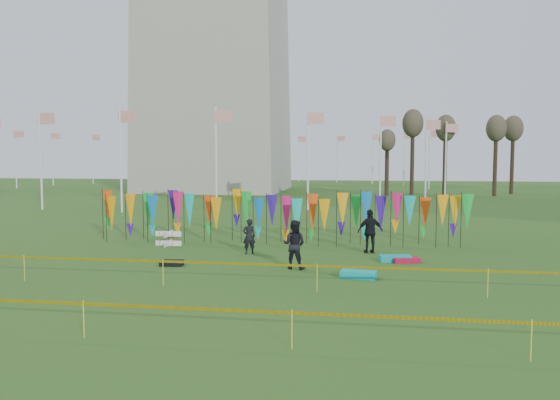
# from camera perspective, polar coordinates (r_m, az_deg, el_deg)

# --- Properties ---
(ground) EXTENTS (160.00, 160.00, 0.00)m
(ground) POSITION_cam_1_polar(r_m,az_deg,el_deg) (20.40, -3.80, -7.55)
(ground) COLOR #265217
(ground) RESTS_ON ground
(flagpole_ring) EXTENTS (57.40, 56.16, 8.00)m
(flagpole_ring) POSITION_cam_1_polar(r_m,az_deg,el_deg) (69.92, -6.57, 4.29)
(flagpole_ring) COLOR silver
(flagpole_ring) RESTS_ON ground
(banner_row) EXTENTS (18.64, 0.64, 2.46)m
(banner_row) POSITION_cam_1_polar(r_m,az_deg,el_deg) (26.81, -0.07, -1.20)
(banner_row) COLOR black
(banner_row) RESTS_ON ground
(caution_tape_near) EXTENTS (26.00, 0.02, 0.90)m
(caution_tape_near) POSITION_cam_1_polar(r_m,az_deg,el_deg) (17.93, -6.23, -6.70)
(caution_tape_near) COLOR #DCBE04
(caution_tape_near) RESTS_ON ground
(caution_tape_far) EXTENTS (26.00, 0.02, 0.90)m
(caution_tape_far) POSITION_cam_1_polar(r_m,az_deg,el_deg) (13.05, -12.28, -11.07)
(caution_tape_far) COLOR #DCBE04
(caution_tape_far) RESTS_ON ground
(box_kite) EXTENTS (0.66, 0.66, 0.73)m
(box_kite) POSITION_cam_1_polar(r_m,az_deg,el_deg) (26.69, -11.58, -3.96)
(box_kite) COLOR #BA0D14
(box_kite) RESTS_ON ground
(person_left) EXTENTS (0.69, 0.61, 1.56)m
(person_left) POSITION_cam_1_polar(r_m,az_deg,el_deg) (24.03, -3.25, -3.82)
(person_left) COLOR black
(person_left) RESTS_ON ground
(person_mid) EXTENTS (1.01, 0.74, 1.87)m
(person_mid) POSITION_cam_1_polar(r_m,az_deg,el_deg) (20.83, 1.50, -4.66)
(person_mid) COLOR black
(person_mid) RESTS_ON ground
(person_right) EXTENTS (1.27, 0.93, 1.95)m
(person_right) POSITION_cam_1_polar(r_m,az_deg,el_deg) (24.52, 9.41, -3.24)
(person_right) COLOR black
(person_right) RESTS_ON ground
(kite_bag_turquoise) EXTENTS (1.31, 0.78, 0.25)m
(kite_bag_turquoise) POSITION_cam_1_polar(r_m,az_deg,el_deg) (19.61, 8.19, -7.70)
(kite_bag_turquoise) COLOR #0CB5BD
(kite_bag_turquoise) RESTS_ON ground
(kite_bag_red) EXTENTS (1.17, 0.79, 0.20)m
(kite_bag_red) POSITION_cam_1_polar(r_m,az_deg,el_deg) (22.77, 13.02, -6.13)
(kite_bag_red) COLOR red
(kite_bag_red) RESTS_ON ground
(kite_bag_black) EXTENTS (0.93, 0.60, 0.20)m
(kite_bag_black) POSITION_cam_1_polar(r_m,az_deg,el_deg) (21.98, -11.25, -6.47)
(kite_bag_black) COLOR black
(kite_bag_black) RESTS_ON ground
(kite_bag_teal) EXTENTS (1.33, 0.79, 0.24)m
(kite_bag_teal) POSITION_cam_1_polar(r_m,az_deg,el_deg) (22.89, 11.96, -6.00)
(kite_bag_teal) COLOR #0CA7AC
(kite_bag_teal) RESTS_ON ground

